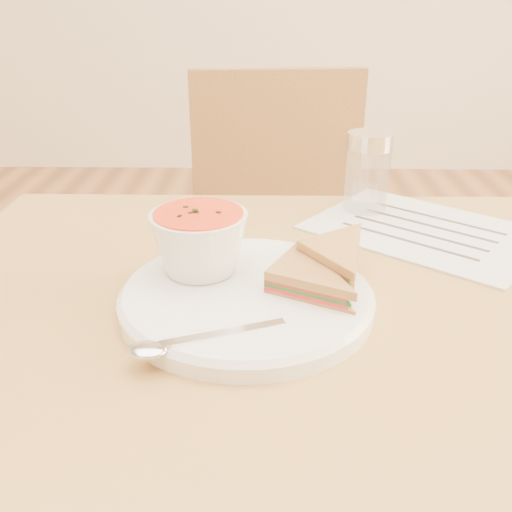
# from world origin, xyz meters

# --- Properties ---
(chair_far) EXTENTS (0.43, 0.43, 0.90)m
(chair_far) POSITION_xyz_m (-0.05, 0.59, 0.45)
(chair_far) COLOR brown
(chair_far) RESTS_ON floor
(plate) EXTENTS (0.35, 0.35, 0.02)m
(plate) POSITION_xyz_m (-0.11, -0.01, 0.76)
(plate) COLOR white
(plate) RESTS_ON dining_table
(soup_bowl) EXTENTS (0.11, 0.11, 0.07)m
(soup_bowl) POSITION_xyz_m (-0.17, 0.03, 0.80)
(soup_bowl) COLOR white
(soup_bowl) RESTS_ON plate
(sandwich_half_a) EXTENTS (0.13, 0.13, 0.03)m
(sandwich_half_a) POSITION_xyz_m (-0.10, -0.02, 0.78)
(sandwich_half_a) COLOR #BC8342
(sandwich_half_a) RESTS_ON plate
(sandwich_half_b) EXTENTS (0.13, 0.13, 0.03)m
(sandwich_half_b) POSITION_xyz_m (-0.06, 0.04, 0.79)
(sandwich_half_b) COLOR #BC8342
(sandwich_half_b) RESTS_ON plate
(spoon) EXTENTS (0.18, 0.10, 0.01)m
(spoon) POSITION_xyz_m (-0.15, -0.10, 0.77)
(spoon) COLOR silver
(spoon) RESTS_ON plate
(paper_menu) EXTENTS (0.37, 0.35, 0.00)m
(paper_menu) POSITION_xyz_m (0.13, 0.20, 0.75)
(paper_menu) COLOR silver
(paper_menu) RESTS_ON dining_table
(condiment_shaker) EXTENTS (0.07, 0.07, 0.12)m
(condiment_shaker) POSITION_xyz_m (0.06, 0.28, 0.81)
(condiment_shaker) COLOR silver
(condiment_shaker) RESTS_ON dining_table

